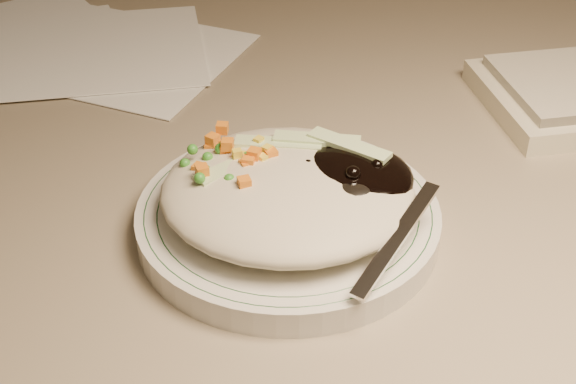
{
  "coord_description": "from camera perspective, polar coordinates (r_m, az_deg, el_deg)",
  "views": [
    {
      "loc": [
        -0.08,
        0.73,
        1.13
      ],
      "look_at": [
        -0.11,
        1.22,
        0.78
      ],
      "focal_mm": 50.0,
      "sensor_mm": 36.0,
      "label": 1
    }
  ],
  "objects": [
    {
      "name": "meal",
      "position": [
        0.6,
        0.4,
        0.38
      ],
      "size": [
        0.21,
        0.19,
        0.05
      ],
      "color": "beige",
      "rests_on": "plate"
    },
    {
      "name": "plate",
      "position": [
        0.62,
        0.0,
        -1.95
      ],
      "size": [
        0.23,
        0.23,
        0.02
      ],
      "primitive_type": "cylinder",
      "color": "silver",
      "rests_on": "desk"
    },
    {
      "name": "plate_rim",
      "position": [
        0.62,
        0.0,
        -1.21
      ],
      "size": [
        0.22,
        0.22,
        0.0
      ],
      "color": "#144723",
      "rests_on": "plate"
    },
    {
      "name": "desk",
      "position": [
        0.88,
        7.89,
        -6.85
      ],
      "size": [
        1.4,
        0.7,
        0.74
      ],
      "color": "gray",
      "rests_on": "ground"
    },
    {
      "name": "papers",
      "position": [
        0.94,
        -17.7,
        9.5
      ],
      "size": [
        0.5,
        0.36,
        0.0
      ],
      "color": "white",
      "rests_on": "desk"
    }
  ]
}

